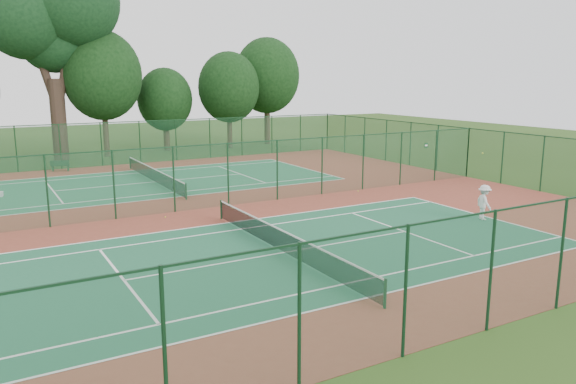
% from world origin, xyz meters
% --- Properties ---
extents(ground, '(120.00, 120.00, 0.00)m').
position_xyz_m(ground, '(0.00, 0.00, 0.00)').
color(ground, '#294816').
rests_on(ground, ground).
extents(red_pad, '(40.00, 36.00, 0.01)m').
position_xyz_m(red_pad, '(0.00, 0.00, 0.01)').
color(red_pad, brown).
rests_on(red_pad, ground).
extents(court_near, '(23.77, 10.97, 0.01)m').
position_xyz_m(court_near, '(0.00, -9.00, 0.01)').
color(court_near, '#1C5B3B').
rests_on(court_near, red_pad).
extents(court_far, '(23.77, 10.97, 0.01)m').
position_xyz_m(court_far, '(0.00, 9.00, 0.01)').
color(court_far, '#206841').
rests_on(court_far, red_pad).
extents(fence_north, '(40.00, 0.09, 3.50)m').
position_xyz_m(fence_north, '(0.00, 18.00, 1.76)').
color(fence_north, '#194D2D').
rests_on(fence_north, ground).
extents(fence_south, '(40.00, 0.09, 3.50)m').
position_xyz_m(fence_south, '(0.00, -18.00, 1.76)').
color(fence_south, '#17472C').
rests_on(fence_south, ground).
extents(fence_east, '(0.09, 36.00, 3.50)m').
position_xyz_m(fence_east, '(20.00, 0.00, 1.76)').
color(fence_east, '#194C27').
rests_on(fence_east, ground).
extents(fence_divider, '(40.00, 0.09, 3.50)m').
position_xyz_m(fence_divider, '(0.00, 0.00, 1.76)').
color(fence_divider, '#194D2C').
rests_on(fence_divider, ground).
extents(tennis_net_near, '(0.10, 12.90, 0.97)m').
position_xyz_m(tennis_net_near, '(0.00, -9.00, 0.54)').
color(tennis_net_near, '#163C23').
rests_on(tennis_net_near, ground).
extents(tennis_net_far, '(0.10, 12.90, 0.97)m').
position_xyz_m(tennis_net_far, '(0.00, 9.00, 0.54)').
color(tennis_net_far, '#163C25').
rests_on(tennis_net_far, ground).
extents(player_near, '(0.98, 1.28, 1.76)m').
position_xyz_m(player_near, '(11.32, -9.20, 0.90)').
color(player_near, silver).
rests_on(player_near, court_near).
extents(bench, '(1.41, 0.80, 0.84)m').
position_xyz_m(bench, '(-4.87, 16.90, 0.44)').
color(bench, '#12341C').
rests_on(bench, red_pad).
extents(stray_ball_a, '(0.06, 0.06, 0.06)m').
position_xyz_m(stray_ball_a, '(1.34, -0.91, 0.04)').
color(stray_ball_a, gold).
rests_on(stray_ball_a, red_pad).
extents(stray_ball_b, '(0.07, 0.07, 0.07)m').
position_xyz_m(stray_ball_b, '(10.10, -0.45, 0.04)').
color(stray_ball_b, '#CEF438').
rests_on(stray_ball_b, red_pad).
extents(stray_ball_c, '(0.07, 0.07, 0.07)m').
position_xyz_m(stray_ball_c, '(-2.39, -0.97, 0.04)').
color(stray_ball_c, '#D0DC33').
rests_on(stray_ball_c, red_pad).
extents(big_tree, '(11.10, 8.13, 17.05)m').
position_xyz_m(big_tree, '(-3.74, 23.55, 12.08)').
color(big_tree, '#33231B').
rests_on(big_tree, ground).
extents(evergreen_row, '(39.00, 5.00, 12.00)m').
position_xyz_m(evergreen_row, '(0.50, 24.25, 0.00)').
color(evergreen_row, black).
rests_on(evergreen_row, ground).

